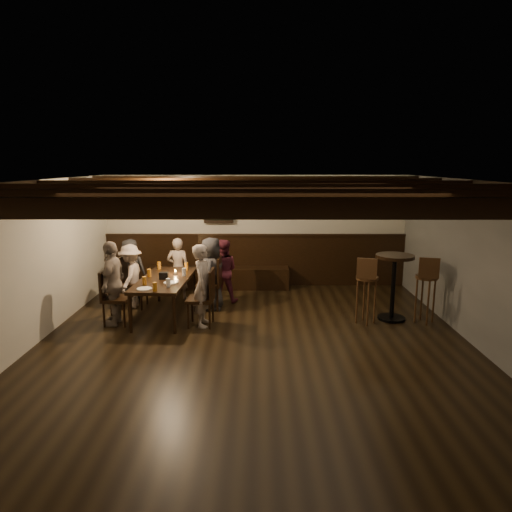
{
  "coord_description": "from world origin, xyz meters",
  "views": [
    {
      "loc": [
        0.05,
        -6.31,
        2.64
      ],
      "look_at": [
        0.01,
        1.3,
        1.09
      ],
      "focal_mm": 32.0,
      "sensor_mm": 36.0,
      "label": 1
    }
  ],
  "objects_px": {
    "chair_right_near": "(210,293)",
    "person_left_far": "(113,283)",
    "chair_left_far": "(116,308)",
    "person_right_far": "(203,286)",
    "high_top_table": "(394,277)",
    "person_bench_right": "(223,271)",
    "person_right_near": "(211,273)",
    "bar_stool_right": "(425,298)",
    "chair_right_far": "(202,308)",
    "person_bench_left": "(131,270)",
    "dining_table": "(165,281)",
    "chair_left_near": "(133,292)",
    "person_bench_centre": "(178,268)",
    "bar_stool_left": "(366,299)",
    "person_left_near": "(131,276)"
  },
  "relations": [
    {
      "from": "person_bench_centre",
      "to": "person_right_near",
      "type": "distance_m",
      "value": 0.96
    },
    {
      "from": "person_bench_centre",
      "to": "bar_stool_left",
      "type": "relative_size",
      "value": 1.06
    },
    {
      "from": "chair_right_far",
      "to": "person_left_far",
      "type": "bearing_deg",
      "value": 90.0
    },
    {
      "from": "chair_left_far",
      "to": "person_left_far",
      "type": "distance_m",
      "value": 0.42
    },
    {
      "from": "chair_right_far",
      "to": "person_bench_left",
      "type": "height_order",
      "value": "person_bench_left"
    },
    {
      "from": "high_top_table",
      "to": "person_left_far",
      "type": "bearing_deg",
      "value": -177.03
    },
    {
      "from": "dining_table",
      "to": "bar_stool_left",
      "type": "xyz_separation_m",
      "value": [
        3.42,
        -0.38,
        -0.19
      ]
    },
    {
      "from": "chair_right_far",
      "to": "high_top_table",
      "type": "height_order",
      "value": "high_top_table"
    },
    {
      "from": "chair_right_near",
      "to": "bar_stool_left",
      "type": "distance_m",
      "value": 2.8
    },
    {
      "from": "chair_left_far",
      "to": "person_bench_centre",
      "type": "relative_size",
      "value": 0.75
    },
    {
      "from": "chair_left_far",
      "to": "person_left_far",
      "type": "height_order",
      "value": "person_left_far"
    },
    {
      "from": "person_bench_centre",
      "to": "person_left_near",
      "type": "xyz_separation_m",
      "value": [
        -0.78,
        -0.56,
        -0.02
      ]
    },
    {
      "from": "person_bench_centre",
      "to": "high_top_table",
      "type": "relative_size",
      "value": 1.08
    },
    {
      "from": "chair_right_near",
      "to": "person_bench_right",
      "type": "bearing_deg",
      "value": -21.76
    },
    {
      "from": "chair_right_near",
      "to": "person_bench_left",
      "type": "height_order",
      "value": "person_bench_left"
    },
    {
      "from": "dining_table",
      "to": "bar_stool_left",
      "type": "distance_m",
      "value": 3.45
    },
    {
      "from": "chair_left_far",
      "to": "person_right_far",
      "type": "distance_m",
      "value": 1.52
    },
    {
      "from": "bar_stool_left",
      "to": "person_left_far",
      "type": "bearing_deg",
      "value": -162.12
    },
    {
      "from": "dining_table",
      "to": "chair_right_far",
      "type": "height_order",
      "value": "chair_right_far"
    },
    {
      "from": "dining_table",
      "to": "chair_left_near",
      "type": "height_order",
      "value": "chair_left_near"
    },
    {
      "from": "person_bench_right",
      "to": "dining_table",
      "type": "bearing_deg",
      "value": 45.0
    },
    {
      "from": "chair_left_far",
      "to": "bar_stool_left",
      "type": "height_order",
      "value": "bar_stool_left"
    },
    {
      "from": "person_bench_right",
      "to": "chair_right_far",
      "type": "bearing_deg",
      "value": 82.4
    },
    {
      "from": "person_left_near",
      "to": "bar_stool_left",
      "type": "distance_m",
      "value": 4.24
    },
    {
      "from": "person_bench_right",
      "to": "person_right_far",
      "type": "distance_m",
      "value": 1.36
    },
    {
      "from": "chair_right_near",
      "to": "person_bench_right",
      "type": "xyz_separation_m",
      "value": [
        0.2,
        0.44,
        0.31
      ]
    },
    {
      "from": "high_top_table",
      "to": "bar_stool_right",
      "type": "xyz_separation_m",
      "value": [
        0.5,
        -0.16,
        -0.32
      ]
    },
    {
      "from": "chair_right_near",
      "to": "person_right_near",
      "type": "xyz_separation_m",
      "value": [
        0.03,
        -0.0,
        0.37
      ]
    },
    {
      "from": "person_left_far",
      "to": "chair_right_near",
      "type": "bearing_deg",
      "value": 121.47
    },
    {
      "from": "chair_left_far",
      "to": "dining_table",
      "type": "bearing_deg",
      "value": 122.03
    },
    {
      "from": "person_right_far",
      "to": "person_bench_left",
      "type": "bearing_deg",
      "value": 50.71
    },
    {
      "from": "person_bench_centre",
      "to": "person_left_far",
      "type": "xyz_separation_m",
      "value": [
        -0.82,
        -1.46,
        0.09
      ]
    },
    {
      "from": "chair_right_far",
      "to": "chair_left_far",
      "type": "bearing_deg",
      "value": 90.0
    },
    {
      "from": "dining_table",
      "to": "person_left_far",
      "type": "xyz_separation_m",
      "value": [
        -0.77,
        -0.41,
        0.08
      ]
    },
    {
      "from": "person_bench_centre",
      "to": "bar_stool_left",
      "type": "distance_m",
      "value": 3.67
    },
    {
      "from": "person_left_near",
      "to": "bar_stool_left",
      "type": "bearing_deg",
      "value": 81.09
    },
    {
      "from": "chair_left_far",
      "to": "high_top_table",
      "type": "relative_size",
      "value": 0.81
    },
    {
      "from": "person_bench_right",
      "to": "bar_stool_right",
      "type": "xyz_separation_m",
      "value": [
        3.48,
        -1.18,
        -0.18
      ]
    },
    {
      "from": "person_right_near",
      "to": "person_right_far",
      "type": "xyz_separation_m",
      "value": [
        -0.04,
        -0.9,
        0.02
      ]
    },
    {
      "from": "chair_left_near",
      "to": "chair_left_far",
      "type": "xyz_separation_m",
      "value": [
        -0.04,
        -0.9,
        -0.01
      ]
    },
    {
      "from": "person_bench_centre",
      "to": "bar_stool_right",
      "type": "bearing_deg",
      "value": 165.37
    },
    {
      "from": "chair_left_near",
      "to": "person_bench_centre",
      "type": "bearing_deg",
      "value": 129.79
    },
    {
      "from": "chair_right_far",
      "to": "person_bench_centre",
      "type": "distance_m",
      "value": 1.69
    },
    {
      "from": "dining_table",
      "to": "chair_right_far",
      "type": "bearing_deg",
      "value": -32.01
    },
    {
      "from": "chair_right_near",
      "to": "person_left_far",
      "type": "xyz_separation_m",
      "value": [
        -1.51,
        -0.83,
        0.41
      ]
    },
    {
      "from": "chair_right_near",
      "to": "person_right_far",
      "type": "xyz_separation_m",
      "value": [
        -0.01,
        -0.9,
        0.39
      ]
    },
    {
      "from": "person_right_near",
      "to": "person_left_near",
      "type": "bearing_deg",
      "value": 90.0
    },
    {
      "from": "person_bench_right",
      "to": "person_left_far",
      "type": "height_order",
      "value": "person_left_far"
    },
    {
      "from": "person_left_near",
      "to": "bar_stool_right",
      "type": "xyz_separation_m",
      "value": [
        5.15,
        -0.81,
        -0.17
      ]
    },
    {
      "from": "chair_left_far",
      "to": "bar_stool_right",
      "type": "xyz_separation_m",
      "value": [
        5.17,
        0.09,
        0.15
      ]
    }
  ]
}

